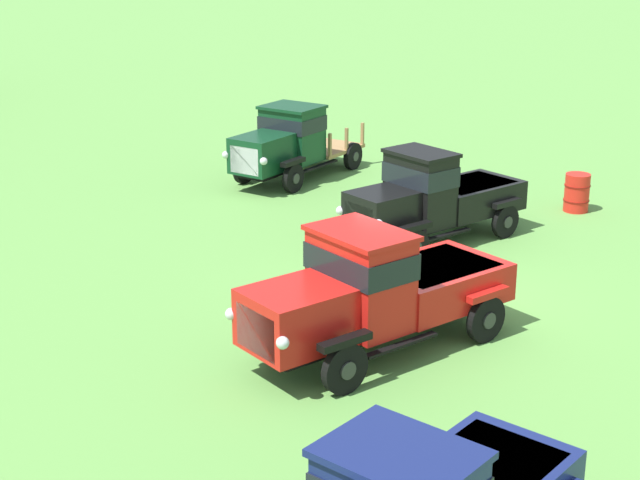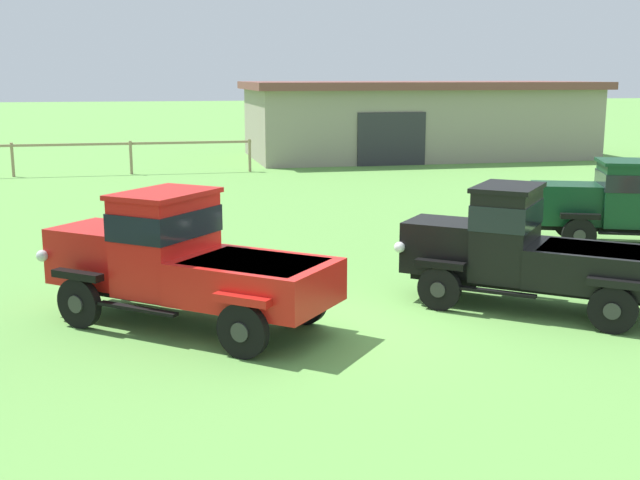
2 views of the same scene
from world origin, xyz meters
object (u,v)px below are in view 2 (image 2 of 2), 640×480
object	(u,v)px
farm_shed	(417,119)
vintage_truck_far_side	(613,201)
vintage_truck_midrow_center	(525,250)
vintage_truck_second_in_line	(180,260)

from	to	relation	value
farm_shed	vintage_truck_far_side	xyz separation A→B (m)	(-2.51, -21.61, -0.80)
vintage_truck_midrow_center	vintage_truck_second_in_line	bearing A→B (deg)	176.98
vintage_truck_second_in_line	vintage_truck_midrow_center	world-z (taller)	vintage_truck_second_in_line
vintage_truck_far_side	vintage_truck_midrow_center	bearing A→B (deg)	-135.15
farm_shed	vintage_truck_far_side	size ratio (longest dim) A/B	3.45
farm_shed	vintage_truck_second_in_line	world-z (taller)	farm_shed
vintage_truck_far_side	farm_shed	bearing A→B (deg)	83.37
vintage_truck_midrow_center	vintage_truck_far_side	bearing A→B (deg)	44.85
farm_shed	vintage_truck_second_in_line	xyz separation A→B (m)	(-12.92, -25.75, -0.80)
vintage_truck_second_in_line	vintage_truck_midrow_center	distance (m)	5.94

